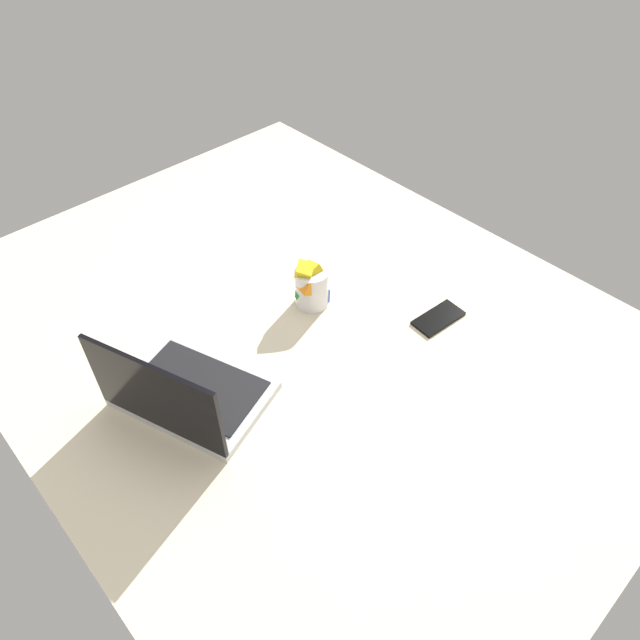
% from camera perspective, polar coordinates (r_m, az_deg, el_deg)
% --- Properties ---
extents(bed_mattress, '(1.80, 1.40, 0.18)m').
position_cam_1_polar(bed_mattress, '(1.58, -2.08, -2.71)').
color(bed_mattress, beige).
rests_on(bed_mattress, ground).
extents(laptop, '(0.39, 0.33, 0.23)m').
position_cam_1_polar(laptop, '(1.34, -13.13, -7.04)').
color(laptop, '#B7BABC').
rests_on(laptop, bed_mattress).
extents(snack_cup, '(0.09, 0.10, 0.14)m').
position_cam_1_polar(snack_cup, '(1.53, -0.83, 3.34)').
color(snack_cup, silver).
rests_on(snack_cup, bed_mattress).
extents(cell_phone, '(0.08, 0.14, 0.01)m').
position_cam_1_polar(cell_phone, '(1.56, 11.51, 0.18)').
color(cell_phone, black).
rests_on(cell_phone, bed_mattress).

